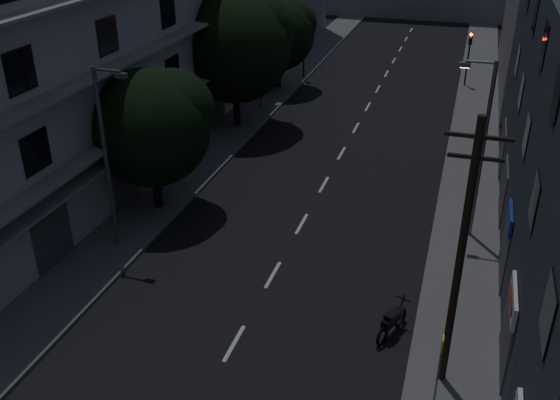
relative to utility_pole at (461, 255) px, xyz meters
The scene contains 17 objects.
ground 20.19m from the utility_pole, 111.36° to the left, with size 160.00×160.00×0.00m, color black.
sidewalk_left 23.87m from the utility_pole, 128.74° to the left, with size 3.00×90.00×0.15m, color #565659.
sidewalk_right 18.87m from the utility_pole, 88.85° to the left, with size 3.00×90.00×0.15m, color #565659.
lane_markings 25.97m from the utility_pole, 106.24° to the left, with size 0.15×60.50×0.01m.
building_left 22.28m from the utility_pole, 149.53° to the left, with size 7.00×36.00×14.00m.
building_far_right 35.62m from the utility_pole, 82.14° to the left, with size 6.00×20.00×13.00m, color slate.
tree_near 16.50m from the utility_pole, 150.08° to the left, with size 5.62×5.62×6.93m.
tree_mid 24.99m from the utility_pole, 125.85° to the left, with size 7.05×7.05×8.67m.
tree_far 32.65m from the utility_pole, 116.56° to the left, with size 5.50×5.50×6.81m.
traffic_signal_far_right 33.83m from the utility_pole, 91.19° to the left, with size 0.28×0.37×4.10m.
traffic_signal_far_left 34.88m from the utility_pole, 112.68° to the left, with size 0.28×0.37×4.10m.
street_lamp_left_near 15.00m from the utility_pole, 163.06° to the left, with size 1.51×0.25×8.00m.
street_lamp_right 9.90m from the utility_pole, 87.67° to the left, with size 1.51×0.25×8.00m.
street_lamp_left_far 27.74m from the utility_pole, 120.72° to the left, with size 1.51×0.25×8.00m.
utility_pole is the anchor object (origin of this frame).
bus_stop_sign 3.19m from the utility_pole, 97.40° to the right, with size 0.06×0.35×2.52m.
motorcycle 5.11m from the utility_pole, 135.18° to the left, with size 0.97×1.98×1.34m.
Camera 1 is at (6.64, -9.52, 14.60)m, focal length 40.00 mm.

